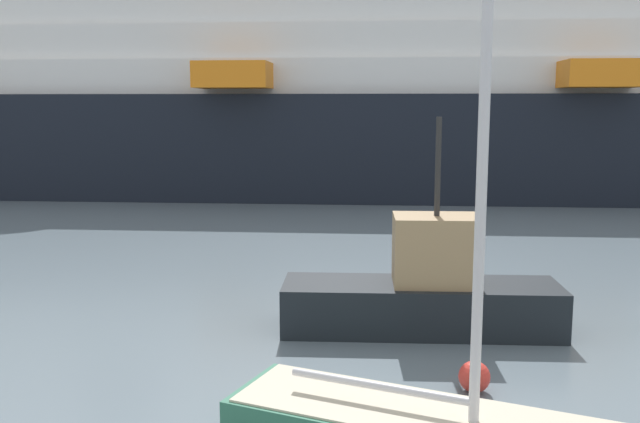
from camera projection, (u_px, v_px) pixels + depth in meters
The scene contains 4 objects.
sailboat_6 at pixel (439, 419), 11.83m from camera, with size 7.68×3.95×13.41m.
fishing_boat_0 at pixel (424, 293), 18.19m from camera, with size 7.36×2.83×5.57m.
channel_buoy_1 at pixel (474, 376), 14.34m from camera, with size 0.65×0.65×1.37m.
cruise_ship at pixel (404, 104), 48.58m from camera, with size 119.86×25.54×18.91m.
Camera 1 is at (3.56, -7.41, 5.83)m, focal length 39.22 mm.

